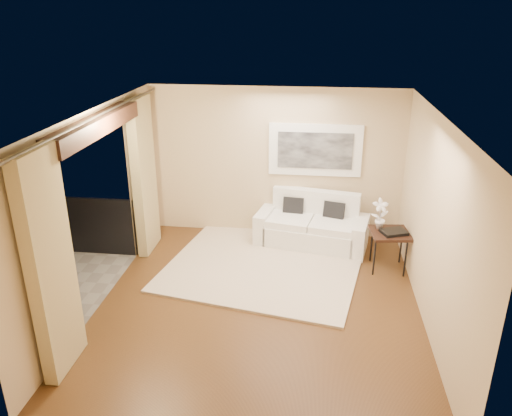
% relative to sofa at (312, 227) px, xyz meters
% --- Properties ---
extents(floor, '(5.00, 5.00, 0.00)m').
position_rel_sofa_xyz_m(floor, '(-0.71, -2.09, -0.33)').
color(floor, '#543518').
rests_on(floor, ground).
extents(room_shell, '(5.00, 6.40, 5.00)m').
position_rel_sofa_xyz_m(room_shell, '(-2.84, -2.09, 2.19)').
color(room_shell, white).
rests_on(room_shell, ground).
extents(balcony, '(1.81, 2.60, 1.17)m').
position_rel_sofa_xyz_m(balcony, '(-4.01, -2.09, -0.15)').
color(balcony, '#605B56').
rests_on(balcony, ground).
extents(curtains, '(0.16, 4.80, 2.64)m').
position_rel_sofa_xyz_m(curtains, '(-2.82, -2.09, 1.01)').
color(curtains, tan).
rests_on(curtains, ground).
extents(artwork, '(1.62, 0.07, 0.92)m').
position_rel_sofa_xyz_m(artwork, '(-0.01, 0.38, 1.29)').
color(artwork, white).
rests_on(artwork, room_shell).
extents(rug, '(3.44, 3.13, 0.04)m').
position_rel_sofa_xyz_m(rug, '(-0.76, -1.00, -0.31)').
color(rug, beige).
rests_on(rug, floor).
extents(sofa, '(2.04, 1.17, 0.92)m').
position_rel_sofa_xyz_m(sofa, '(0.00, 0.00, 0.00)').
color(sofa, white).
rests_on(sofa, floor).
extents(side_table, '(0.66, 0.66, 0.65)m').
position_rel_sofa_xyz_m(side_table, '(1.22, -0.78, 0.26)').
color(side_table, black).
rests_on(side_table, floor).
extents(tray, '(0.46, 0.40, 0.05)m').
position_rel_sofa_xyz_m(tray, '(1.27, -0.83, 0.34)').
color(tray, black).
rests_on(tray, side_table).
extents(orchid, '(0.30, 0.24, 0.50)m').
position_rel_sofa_xyz_m(orchid, '(1.06, -0.66, 0.57)').
color(orchid, white).
rests_on(orchid, side_table).
extents(bistro_table, '(0.66, 0.66, 0.72)m').
position_rel_sofa_xyz_m(bistro_table, '(-4.39, -2.11, 0.31)').
color(bistro_table, black).
rests_on(bistro_table, balcony).
extents(balcony_chair_far, '(0.56, 0.57, 1.07)m').
position_rel_sofa_xyz_m(balcony_chair_far, '(-4.22, -1.73, 0.30)').
color(balcony_chair_far, black).
rests_on(balcony_chair_far, balcony).
extents(balcony_chair_near, '(0.48, 0.48, 1.01)m').
position_rel_sofa_xyz_m(balcony_chair_near, '(-4.24, -2.54, 0.26)').
color(balcony_chair_near, black).
rests_on(balcony_chair_near, balcony).
extents(candle, '(0.06, 0.06, 0.07)m').
position_rel_sofa_xyz_m(candle, '(-4.33, -2.00, 0.43)').
color(candle, red).
rests_on(candle, bistro_table).
extents(glass_a, '(0.06, 0.06, 0.12)m').
position_rel_sofa_xyz_m(glass_a, '(-4.26, -2.22, 0.46)').
color(glass_a, silver).
rests_on(glass_a, bistro_table).
extents(glass_b, '(0.06, 0.06, 0.12)m').
position_rel_sofa_xyz_m(glass_b, '(-4.26, -2.13, 0.46)').
color(glass_b, silver).
rests_on(glass_b, bistro_table).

